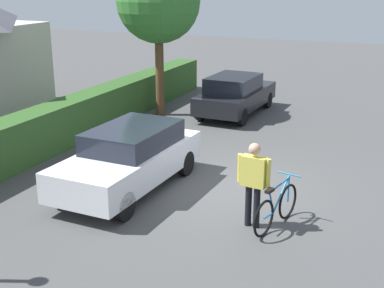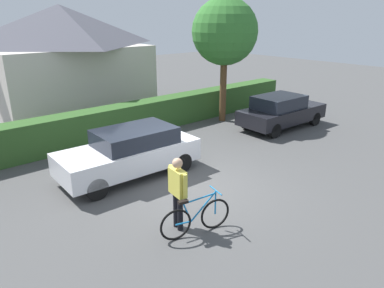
% 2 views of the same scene
% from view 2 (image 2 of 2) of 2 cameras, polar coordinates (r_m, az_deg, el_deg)
% --- Properties ---
extents(ground_plane, '(60.00, 60.00, 0.00)m').
position_cam_2_polar(ground_plane, '(10.25, 0.69, -6.88)').
color(ground_plane, '#484848').
extents(hedge_row, '(20.55, 0.90, 1.26)m').
position_cam_2_polar(hedge_row, '(14.23, -13.93, 3.00)').
color(hedge_row, '#2E5523').
rests_on(hedge_row, ground).
extents(house_distant, '(7.39, 6.07, 5.11)m').
position_cam_2_polar(house_distant, '(19.36, -19.67, 12.80)').
color(house_distant, beige).
rests_on(house_distant, ground).
extents(parked_car_near, '(4.23, 1.87, 1.46)m').
position_cam_2_polar(parked_car_near, '(10.83, -9.78, -1.21)').
color(parked_car_near, silver).
rests_on(parked_car_near, ground).
extents(parked_car_far, '(4.13, 1.82, 1.43)m').
position_cam_2_polar(parked_car_far, '(15.86, 14.02, 5.12)').
color(parked_car_far, black).
rests_on(parked_car_far, ground).
extents(bicycle, '(1.69, 0.58, 0.97)m').
position_cam_2_polar(bicycle, '(8.04, 0.65, -11.68)').
color(bicycle, black).
rests_on(bicycle, ground).
extents(person_rider, '(0.26, 0.68, 1.73)m').
position_cam_2_polar(person_rider, '(7.95, -2.29, -7.01)').
color(person_rider, black).
rests_on(person_rider, ground).
extents(tree_kerbside, '(2.85, 2.85, 5.37)m').
position_cam_2_polar(tree_kerbside, '(16.10, 5.24, 17.30)').
color(tree_kerbside, brown).
rests_on(tree_kerbside, ground).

